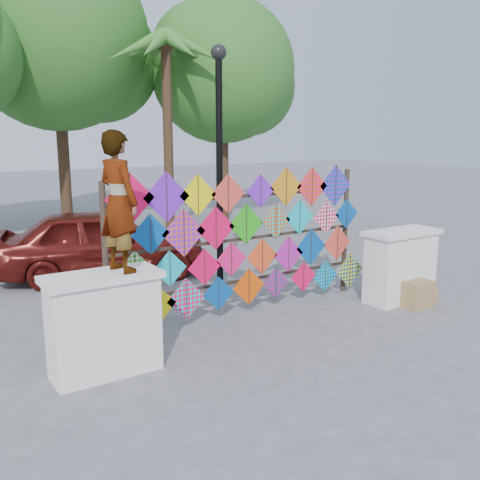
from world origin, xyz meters
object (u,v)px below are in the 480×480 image
at_px(kite_rack, 248,239).
at_px(lamppost, 219,148).
at_px(vendor_woman, 119,202).
at_px(sedan, 103,243).

height_order(kite_rack, lamppost, lamppost).
distance_m(vendor_woman, lamppost, 3.56).
relative_size(vendor_woman, lamppost, 0.38).
xyz_separation_m(vendor_woman, lamppost, (2.75, 2.20, 0.56)).
bearing_deg(lamppost, vendor_woman, -141.30).
relative_size(vendor_woman, sedan, 0.40).
distance_m(sedan, lamppost, 3.37).
relative_size(kite_rack, sedan, 1.17).
distance_m(kite_rack, vendor_woman, 2.82).
bearing_deg(kite_rack, sedan, 108.55).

